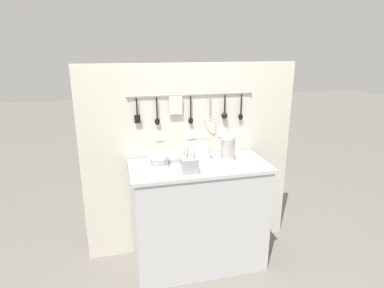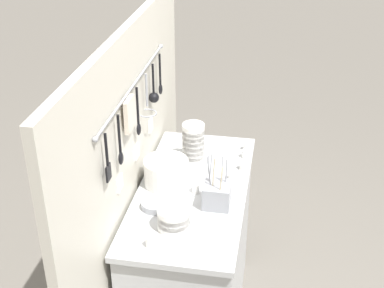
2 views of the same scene
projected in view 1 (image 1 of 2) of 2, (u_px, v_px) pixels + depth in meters
The scene contains 15 objects.
ground_plane at pixel (199, 261), 2.96m from camera, with size 20.00×20.00×0.00m, color #666059.
counter at pixel (199, 215), 2.82m from camera, with size 1.16×0.55×0.96m.
back_wall at pixel (191, 160), 2.99m from camera, with size 1.96×0.11×1.77m.
bowl_stack_tall_left at pixel (159, 161), 2.62m from camera, with size 0.15×0.15×0.11m.
bowl_stack_nested_right at pixel (228, 148), 2.75m from camera, with size 0.12×0.12×0.23m.
plate_stack at pixel (197, 152), 2.80m from camera, with size 0.23×0.23×0.14m.
steel_mixing_bowl at pixel (173, 159), 2.77m from camera, with size 0.13×0.13×0.03m.
cutlery_caddy at pixel (189, 165), 2.51m from camera, with size 0.13×0.13×0.27m.
cup_centre at pixel (141, 163), 2.66m from camera, with size 0.04×0.04×0.05m.
cup_edge_near at pixel (260, 167), 2.56m from camera, with size 0.04×0.04×0.05m.
cup_by_caddy at pixel (220, 169), 2.53m from camera, with size 0.04×0.04×0.05m.
cup_beside_plates at pixel (241, 159), 2.75m from camera, with size 0.04×0.04×0.05m.
cup_edge_far at pixel (250, 168), 2.54m from camera, with size 0.04×0.04×0.05m.
cup_back_left at pixel (196, 163), 2.65m from camera, with size 0.04×0.04×0.05m.
cup_front_left at pixel (235, 170), 2.51m from camera, with size 0.04×0.04×0.05m.
Camera 1 is at (-0.66, -2.43, 1.90)m, focal length 30.00 mm.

